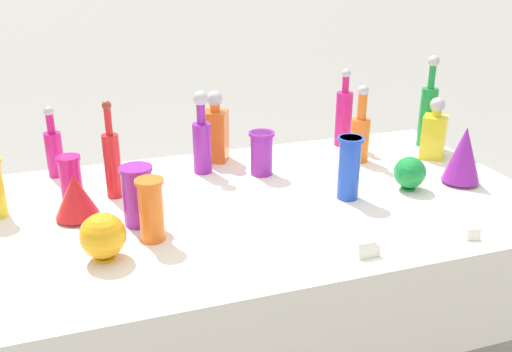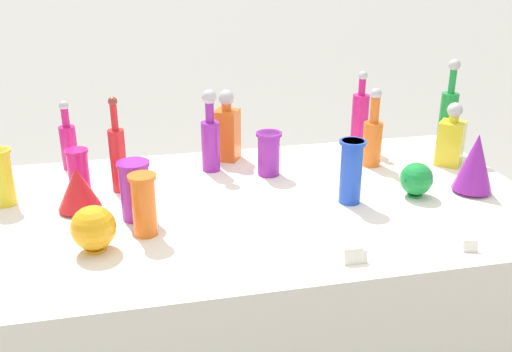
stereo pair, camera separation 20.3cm
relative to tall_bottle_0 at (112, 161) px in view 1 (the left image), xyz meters
The scene contains 22 objects.
display_table 0.58m from the tall_bottle_0, 27.80° to the right, with size 2.06×1.15×0.76m.
tall_bottle_0 is the anchor object (origin of this frame).
tall_bottle_1 0.35m from the tall_bottle_0, 125.48° to the left, with size 0.07×0.07×0.29m.
tall_bottle_2 1.09m from the tall_bottle_0, 13.85° to the left, with size 0.08×0.08×0.36m.
tall_bottle_3 0.39m from the tall_bottle_0, 20.35° to the left, with size 0.07×0.07×0.34m.
tall_bottle_4 1.43m from the tall_bottle_0, ahead, with size 0.07×0.07×0.42m.
tall_bottle_5 1.04m from the tall_bottle_0, ahead, with size 0.08×0.08×0.33m.
square_decanter_0 0.52m from the tall_bottle_0, 29.06° to the left, with size 0.13×0.13×0.31m.
square_decanter_1 1.36m from the tall_bottle_0, ahead, with size 0.14×0.14×0.27m.
slender_vase_0 0.39m from the tall_bottle_0, 78.25° to the right, with size 0.09×0.09×0.21m.
slender_vase_1 0.16m from the tall_bottle_0, 165.73° to the left, with size 0.09×0.09×0.16m.
slender_vase_2 0.26m from the tall_bottle_0, 77.87° to the right, with size 0.11×0.11×0.20m.
slender_vase_4 0.86m from the tall_bottle_0, 19.50° to the right, with size 0.10×0.10×0.23m.
slender_vase_5 0.59m from the tall_bottle_0, ahead, with size 0.10×0.10×0.18m.
fluted_vase_0 0.21m from the tall_bottle_0, 132.93° to the right, with size 0.15×0.15×0.16m.
fluted_vase_1 1.33m from the tall_bottle_0, 13.07° to the right, with size 0.15×0.15×0.23m.
round_bowl_0 1.11m from the tall_bottle_0, 15.18° to the right, with size 0.12×0.12×0.13m.
round_bowl_1 0.46m from the tall_bottle_0, 99.47° to the right, with size 0.14×0.14×0.15m.
price_tag_left 0.98m from the tall_bottle_0, 45.33° to the right, with size 0.04×0.01×0.04m, color white.
price_tag_center 0.97m from the tall_bottle_0, 46.34° to the right, with size 0.06×0.01×0.05m, color white.
price_tag_right 1.26m from the tall_bottle_0, 34.27° to the right, with size 0.05×0.01×0.04m, color white.
cardboard_box_behind_left 1.24m from the tall_bottle_0, 86.66° to the left, with size 0.45×0.41×0.47m.
Camera 1 is at (-0.60, -1.79, 1.63)m, focal length 40.00 mm.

